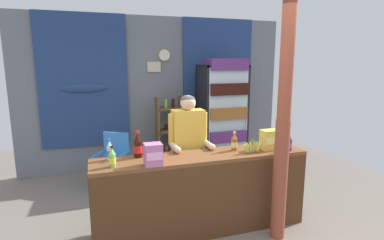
% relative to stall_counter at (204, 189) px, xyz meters
% --- Properties ---
extents(ground_plane, '(7.24, 7.24, 0.00)m').
position_rel_stall_counter_xyz_m(ground_plane, '(0.00, 0.82, -0.55)').
color(ground_plane, slate).
extents(back_wall_curtained, '(4.86, 0.22, 2.74)m').
position_rel_stall_counter_xyz_m(back_wall_curtained, '(-0.01, 2.54, 0.86)').
color(back_wall_curtained, slate).
rests_on(back_wall_curtained, ground).
extents(stall_counter, '(2.44, 0.49, 0.91)m').
position_rel_stall_counter_xyz_m(stall_counter, '(0.00, 0.00, 0.00)').
color(stall_counter, brown).
rests_on(stall_counter, ground).
extents(timber_post, '(0.18, 0.16, 2.68)m').
position_rel_stall_counter_xyz_m(timber_post, '(0.76, -0.31, 0.74)').
color(timber_post, brown).
rests_on(timber_post, ground).
extents(drink_fridge, '(0.80, 0.62, 2.00)m').
position_rel_stall_counter_xyz_m(drink_fridge, '(1.06, 1.93, 0.55)').
color(drink_fridge, black).
rests_on(drink_fridge, ground).
extents(bottle_shelf_rack, '(0.48, 0.28, 1.33)m').
position_rel_stall_counter_xyz_m(bottle_shelf_rack, '(0.14, 2.20, 0.15)').
color(bottle_shelf_rack, brown).
rests_on(bottle_shelf_rack, ground).
extents(plastic_lawn_chair, '(0.60, 0.60, 0.86)m').
position_rel_stall_counter_xyz_m(plastic_lawn_chair, '(-0.89, 1.67, -0.05)').
color(plastic_lawn_chair, '#3884D6').
rests_on(plastic_lawn_chair, ground).
extents(shopkeeper, '(0.50, 0.42, 1.54)m').
position_rel_stall_counter_xyz_m(shopkeeper, '(-0.03, 0.50, 0.42)').
color(shopkeeper, '#28282D').
rests_on(shopkeeper, ground).
extents(soda_bottle_cola, '(0.09, 0.09, 0.29)m').
position_rel_stall_counter_xyz_m(soda_bottle_cola, '(-0.69, 0.24, 0.49)').
color(soda_bottle_cola, black).
rests_on(soda_bottle_cola, stall_counter).
extents(soda_bottle_lime_soda, '(0.07, 0.07, 0.22)m').
position_rel_stall_counter_xyz_m(soda_bottle_lime_soda, '(-0.98, -0.00, 0.45)').
color(soda_bottle_lime_soda, '#75C64C').
rests_on(soda_bottle_lime_soda, stall_counter).
extents(soda_bottle_iced_tea, '(0.07, 0.07, 0.23)m').
position_rel_stall_counter_xyz_m(soda_bottle_iced_tea, '(0.43, 0.15, 0.46)').
color(soda_bottle_iced_tea, brown).
rests_on(soda_bottle_iced_tea, stall_counter).
extents(soda_bottle_water, '(0.06, 0.06, 0.23)m').
position_rel_stall_counter_xyz_m(soda_bottle_water, '(-0.99, 0.24, 0.46)').
color(soda_bottle_water, silver).
rests_on(soda_bottle_water, stall_counter).
extents(soda_bottle_grape_soda, '(0.08, 0.08, 0.21)m').
position_rel_stall_counter_xyz_m(soda_bottle_grape_soda, '(1.04, -0.05, 0.45)').
color(soda_bottle_grape_soda, '#56286B').
rests_on(soda_bottle_grape_soda, stall_counter).
extents(snack_box_instant_noodle, '(0.23, 0.15, 0.23)m').
position_rel_stall_counter_xyz_m(snack_box_instant_noodle, '(0.87, 0.07, 0.48)').
color(snack_box_instant_noodle, '#EAD14C').
rests_on(snack_box_instant_noodle, stall_counter).
extents(snack_box_crackers, '(0.19, 0.11, 0.17)m').
position_rel_stall_counter_xyz_m(snack_box_crackers, '(1.10, 0.26, 0.45)').
color(snack_box_crackers, '#E5422D').
rests_on(snack_box_crackers, stall_counter).
extents(snack_box_wafer, '(0.18, 0.15, 0.23)m').
position_rel_stall_counter_xyz_m(snack_box_wafer, '(-0.58, -0.07, 0.48)').
color(snack_box_wafer, '#B76699').
rests_on(snack_box_wafer, stall_counter).
extents(banana_bunch, '(0.28, 0.07, 0.16)m').
position_rel_stall_counter_xyz_m(banana_bunch, '(0.59, 0.00, 0.43)').
color(banana_bunch, '#CCC14C').
rests_on(banana_bunch, stall_counter).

